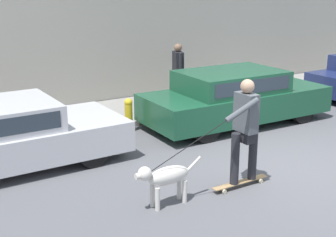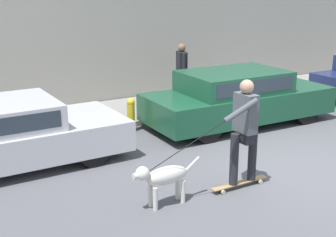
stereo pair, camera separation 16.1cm
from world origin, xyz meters
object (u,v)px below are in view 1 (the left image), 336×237
dog (165,177)px  fire_hydrant (129,114)px  skateboarder (245,127)px  parked_car_1 (235,98)px  parked_car_0 (3,137)px  pedestrian_with_bag (178,70)px

dog → fire_hydrant: size_ratio=1.50×
skateboarder → fire_hydrant: size_ratio=2.98×
parked_car_1 → fire_hydrant: (-2.35, 0.72, -0.22)m
parked_car_1 → skateboarder: skateboarder is taller
parked_car_0 → pedestrian_with_bag: pedestrian_with_bag is taller
parked_car_0 → skateboarder: bearing=-43.2°
dog → fire_hydrant: 3.61m
pedestrian_with_bag → fire_hydrant: bearing=-130.9°
parked_car_0 → parked_car_1: 5.14m
pedestrian_with_bag → skateboarder: bearing=-93.0°
dog → pedestrian_with_bag: pedestrian_with_bag is taller
skateboarder → fire_hydrant: 3.55m
parked_car_0 → dog: bearing=-59.5°
parked_car_1 → skateboarder: bearing=-126.0°
skateboarder → parked_car_1: bearing=-127.5°
dog → parked_car_1: bearing=-143.6°
parked_car_0 → dog: parked_car_0 is taller
parked_car_0 → skateboarder: size_ratio=1.88×
dog → pedestrian_with_bag: (3.20, 4.68, 0.51)m
parked_car_0 → parked_car_1: (5.14, 0.00, 0.04)m
parked_car_1 → fire_hydrant: bearing=164.0°
parked_car_0 → fire_hydrant: parked_car_0 is taller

